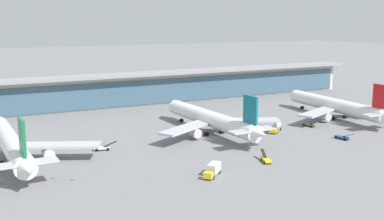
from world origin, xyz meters
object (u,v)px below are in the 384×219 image
object	(u,v)px
service_truck_on_taxiway_blue	(343,137)
safety_cone_alpha	(72,178)
airliner_right_stand	(337,106)
safety_cone_charlie	(2,183)
airliner_centre_stand	(212,119)
service_truck_mid_apron_yellow	(213,169)
service_truck_near_nose_white	(103,148)
airliner_left_stand	(11,144)
safety_cone_bravo	(53,177)
service_truck_by_tail_yellow	(276,127)
service_truck_at_far_stand_yellow	(266,159)
service_truck_under_wing_olive	(309,124)

from	to	relation	value
service_truck_on_taxiway_blue	safety_cone_alpha	world-z (taller)	service_truck_on_taxiway_blue
airliner_right_stand	safety_cone_charlie	size ratio (longest dim) A/B	88.77
airliner_centre_stand	service_truck_mid_apron_yellow	distance (m)	44.81
service_truck_near_nose_white	safety_cone_charlie	world-z (taller)	service_truck_near_nose_white
service_truck_mid_apron_yellow	service_truck_near_nose_white	bearing A→B (deg)	116.39
airliner_centre_stand	safety_cone_alpha	bearing A→B (deg)	-155.23
service_truck_near_nose_white	safety_cone_charlie	xyz separation A→B (m)	(-30.43, -17.41, -0.49)
safety_cone_charlie	safety_cone_alpha	bearing A→B (deg)	-17.02
airliner_left_stand	safety_cone_bravo	bearing A→B (deg)	-68.76
service_truck_by_tail_yellow	safety_cone_charlie	bearing A→B (deg)	-172.27
airliner_centre_stand	service_truck_near_nose_white	size ratio (longest dim) A/B	8.96
service_truck_near_nose_white	safety_cone_alpha	xyz separation A→B (m)	(-14.58, -22.27, -0.49)
service_truck_near_nose_white	service_truck_mid_apron_yellow	xyz separation A→B (m)	(17.83, -35.94, 0.88)
service_truck_mid_apron_yellow	service_truck_at_far_stand_yellow	bearing A→B (deg)	9.68
service_truck_mid_apron_yellow	safety_cone_alpha	xyz separation A→B (m)	(-32.41, 13.67, -1.37)
airliner_right_stand	safety_cone_charlie	distance (m)	129.67
service_truck_under_wing_olive	service_truck_at_far_stand_yellow	bearing A→B (deg)	-145.29
service_truck_by_tail_yellow	service_truck_at_far_stand_yellow	bearing A→B (deg)	-131.92
airliner_centre_stand	safety_cone_alpha	xyz separation A→B (m)	(-54.51, -25.15, -4.89)
airliner_left_stand	airliner_right_stand	xyz separation A→B (m)	(123.61, 2.24, 0.00)
airliner_right_stand	service_truck_near_nose_white	xyz separation A→B (m)	(-97.67, -2.07, -4.40)
airliner_centre_stand	safety_cone_alpha	world-z (taller)	airliner_centre_stand
service_truck_under_wing_olive	airliner_centre_stand	bearing A→B (deg)	169.35
service_truck_at_far_stand_yellow	airliner_right_stand	bearing A→B (deg)	29.75
service_truck_under_wing_olive	service_truck_on_taxiway_blue	world-z (taller)	same
service_truck_by_tail_yellow	safety_cone_charlie	size ratio (longest dim) A/B	11.68
service_truck_mid_apron_yellow	service_truck_by_tail_yellow	world-z (taller)	service_truck_mid_apron_yellow
safety_cone_bravo	safety_cone_charlie	distance (m)	11.94
service_truck_under_wing_olive	safety_cone_alpha	world-z (taller)	service_truck_under_wing_olive
airliner_right_stand	service_truck_mid_apron_yellow	world-z (taller)	airliner_right_stand
service_truck_mid_apron_yellow	service_truck_on_taxiway_blue	bearing A→B (deg)	11.79
service_truck_by_tail_yellow	service_truck_mid_apron_yellow	bearing A→B (deg)	-144.77
airliner_centre_stand	safety_cone_charlie	size ratio (longest dim) A/B	88.69
airliner_left_stand	service_truck_mid_apron_yellow	xyz separation A→B (m)	(43.78, -35.78, -3.52)
service_truck_by_tail_yellow	safety_cone_alpha	world-z (taller)	service_truck_by_tail_yellow
service_truck_near_nose_white	service_truck_under_wing_olive	size ratio (longest dim) A/B	1.00
airliner_left_stand	safety_cone_charlie	size ratio (longest dim) A/B	88.59
service_truck_at_far_stand_yellow	safety_cone_charlie	world-z (taller)	service_truck_at_far_stand_yellow
safety_cone_alpha	safety_cone_bravo	distance (m)	5.15
airliner_centre_stand	service_truck_on_taxiway_blue	world-z (taller)	airliner_centre_stand
service_truck_on_taxiway_blue	service_truck_by_tail_yellow	bearing A→B (deg)	123.71
airliner_right_stand	service_truck_on_taxiway_blue	size ratio (longest dim) A/B	8.97
airliner_right_stand	airliner_centre_stand	bearing A→B (deg)	179.19
service_truck_by_tail_yellow	service_truck_at_far_stand_yellow	world-z (taller)	service_truck_by_tail_yellow
service_truck_by_tail_yellow	service_truck_at_far_stand_yellow	xyz separation A→B (m)	(-24.98, -27.82, -0.90)
service_truck_under_wing_olive	safety_cone_charlie	size ratio (longest dim) A/B	9.91
airliner_centre_stand	safety_cone_charlie	world-z (taller)	airliner_centre_stand
safety_cone_bravo	service_truck_near_nose_white	bearing A→B (deg)	45.69
airliner_left_stand	safety_cone_charlie	world-z (taller)	airliner_left_stand
airliner_right_stand	service_truck_near_nose_white	distance (m)	97.79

